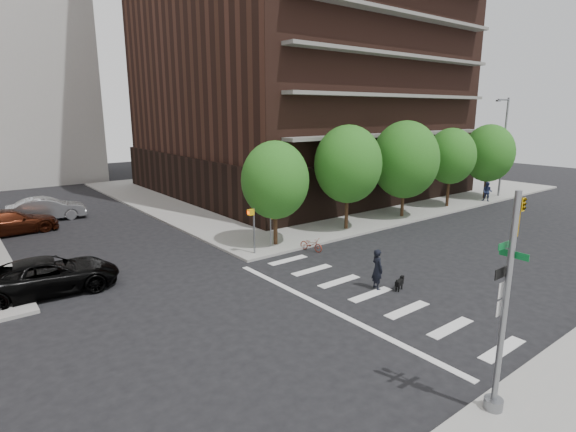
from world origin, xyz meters
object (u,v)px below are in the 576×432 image
object	(u,v)px
traffic_signal	(503,322)
pedestrian_far	(487,192)
parked_car_black	(49,275)
parked_car_maroon	(10,222)
parked_car_silver	(47,209)
dog_walker	(377,269)
scooter	(311,244)

from	to	relation	value
traffic_signal	pedestrian_far	bearing A→B (deg)	29.01
parked_car_black	parked_car_maroon	size ratio (longest dim) A/B	1.03
parked_car_silver	parked_car_black	bearing A→B (deg)	175.30
traffic_signal	dog_walker	bearing A→B (deg)	61.65
parked_car_maroon	scooter	xyz separation A→B (m)	(13.31, -15.00, -0.43)
scooter	pedestrian_far	distance (m)	21.49
parked_car_maroon	pedestrian_far	xyz separation A→B (m)	(34.77, -14.00, 0.18)
parked_car_silver	pedestrian_far	xyz separation A→B (m)	(32.07, -16.84, 0.14)
dog_walker	pedestrian_far	size ratio (longest dim) A/B	1.10
traffic_signal	parked_car_black	distance (m)	18.37
parked_car_maroon	pedestrian_far	distance (m)	37.48
pedestrian_far	parked_car_silver	bearing A→B (deg)	-129.29
dog_walker	pedestrian_far	world-z (taller)	dog_walker
dog_walker	pedestrian_far	distance (m)	23.93
parked_car_maroon	pedestrian_far	size ratio (longest dim) A/B	3.32
parked_car_maroon	dog_walker	size ratio (longest dim) A/B	3.02
parked_car_maroon	scooter	world-z (taller)	parked_car_maroon
parked_car_maroon	parked_car_silver	bearing A→B (deg)	-47.60
pedestrian_far	parked_car_maroon	bearing A→B (deg)	-123.51
traffic_signal	parked_car_black	bearing A→B (deg)	115.02
traffic_signal	parked_car_black	world-z (taller)	traffic_signal
parked_car_maroon	parked_car_silver	size ratio (longest dim) A/B	1.09
scooter	pedestrian_far	xyz separation A→B (m)	(21.46, 1.00, 0.62)
traffic_signal	scooter	world-z (taller)	traffic_signal
parked_car_maroon	parked_car_silver	distance (m)	3.92
parked_car_silver	scooter	xyz separation A→B (m)	(10.61, -17.84, -0.47)
parked_car_maroon	parked_car_silver	xyz separation A→B (m)	(2.70, 2.85, 0.04)
traffic_signal	parked_car_silver	world-z (taller)	traffic_signal
parked_car_silver	scooter	world-z (taller)	parked_car_silver
parked_car_maroon	dog_walker	xyz separation A→B (m)	(11.94, -21.18, 0.12)
parked_car_maroon	scooter	size ratio (longest dim) A/B	3.78
parked_car_black	parked_car_silver	world-z (taller)	parked_car_silver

